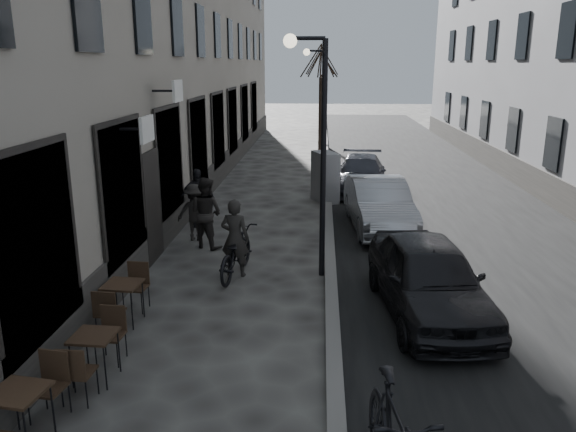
# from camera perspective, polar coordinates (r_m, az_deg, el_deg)

# --- Properties ---
(road) EXTENTS (7.30, 60.00, 0.00)m
(road) POSITION_cam_1_polar(r_m,az_deg,el_deg) (22.45, 13.35, 3.24)
(road) COLOR black
(road) RESTS_ON ground
(kerb) EXTENTS (0.25, 60.00, 0.12)m
(kerb) POSITION_cam_1_polar(r_m,az_deg,el_deg) (22.10, 3.99, 3.59)
(kerb) COLOR slate
(kerb) RESTS_ON ground
(streetlamp_near) EXTENTS (0.90, 0.28, 5.09)m
(streetlamp_near) POSITION_cam_1_polar(r_m,az_deg,el_deg) (11.72, 2.82, 8.57)
(streetlamp_near) COLOR black
(streetlamp_near) RESTS_ON ground
(streetlamp_far) EXTENTS (0.90, 0.28, 5.09)m
(streetlamp_far) POSITION_cam_1_polar(r_m,az_deg,el_deg) (23.68, 3.17, 11.96)
(streetlamp_far) COLOR black
(streetlamp_far) RESTS_ON ground
(tree_near) EXTENTS (2.40, 2.40, 5.70)m
(tree_near) POSITION_cam_1_polar(r_m,az_deg,el_deg) (26.64, 3.42, 15.56)
(tree_near) COLOR black
(tree_near) RESTS_ON ground
(tree_far) EXTENTS (2.40, 2.40, 5.70)m
(tree_far) POSITION_cam_1_polar(r_m,az_deg,el_deg) (32.64, 3.44, 15.50)
(tree_far) COLOR black
(tree_far) RESTS_ON ground
(bistro_set_a) EXTENTS (0.70, 1.56, 0.89)m
(bistro_set_a) POSITION_cam_1_polar(r_m,az_deg,el_deg) (7.85, -25.58, -17.57)
(bistro_set_a) COLOR black
(bistro_set_a) RESTS_ON ground
(bistro_set_b) EXTENTS (0.62, 1.48, 0.87)m
(bistro_set_b) POSITION_cam_1_polar(r_m,az_deg,el_deg) (8.88, -19.00, -12.97)
(bistro_set_b) COLOR black
(bistro_set_b) RESTS_ON ground
(bistro_set_c) EXTENTS (0.66, 1.54, 0.90)m
(bistro_set_c) POSITION_cam_1_polar(r_m,az_deg,el_deg) (10.54, -16.38, -8.07)
(bistro_set_c) COLOR black
(bistro_set_c) RESTS_ON ground
(utility_cabinet) EXTENTS (0.99, 1.26, 1.67)m
(utility_cabinet) POSITION_cam_1_polar(r_m,az_deg,el_deg) (18.87, 3.80, 3.97)
(utility_cabinet) COLOR slate
(utility_cabinet) RESTS_ON ground
(bicycle) EXTENTS (1.00, 2.09, 1.05)m
(bicycle) POSITION_cam_1_polar(r_m,az_deg,el_deg) (12.33, -5.37, -3.71)
(bicycle) COLOR black
(bicycle) RESTS_ON ground
(cyclist_rider) EXTENTS (0.69, 0.51, 1.73)m
(cyclist_rider) POSITION_cam_1_polar(r_m,az_deg,el_deg) (12.23, -5.41, -2.22)
(cyclist_rider) COLOR #272522
(cyclist_rider) RESTS_ON ground
(pedestrian_near) EXTENTS (1.09, 1.01, 1.81)m
(pedestrian_near) POSITION_cam_1_polar(r_m,az_deg,el_deg) (14.19, -8.32, 0.33)
(pedestrian_near) COLOR #272421
(pedestrian_near) RESTS_ON ground
(pedestrian_mid) EXTENTS (1.00, 0.61, 1.50)m
(pedestrian_mid) POSITION_cam_1_polar(r_m,az_deg,el_deg) (14.89, -9.43, 0.38)
(pedestrian_mid) COLOR #292624
(pedestrian_mid) RESTS_ON ground
(pedestrian_far) EXTENTS (1.05, 0.81, 1.67)m
(pedestrian_far) POSITION_cam_1_polar(r_m,az_deg,el_deg) (16.13, -9.23, 1.85)
(pedestrian_far) COLOR black
(pedestrian_far) RESTS_ON ground
(car_near) EXTENTS (2.12, 4.38, 1.44)m
(car_near) POSITION_cam_1_polar(r_m,az_deg,el_deg) (10.67, 14.08, -6.11)
(car_near) COLOR black
(car_near) RESTS_ON ground
(car_mid) EXTENTS (1.84, 4.39, 1.41)m
(car_mid) POSITION_cam_1_polar(r_m,az_deg,el_deg) (15.90, 9.21, 1.18)
(car_mid) COLOR #989BA1
(car_mid) RESTS_ON ground
(car_far) EXTENTS (2.15, 4.51, 1.27)m
(car_far) POSITION_cam_1_polar(r_m,az_deg,el_deg) (20.59, 7.40, 4.26)
(car_far) COLOR #363740
(car_far) RESTS_ON ground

